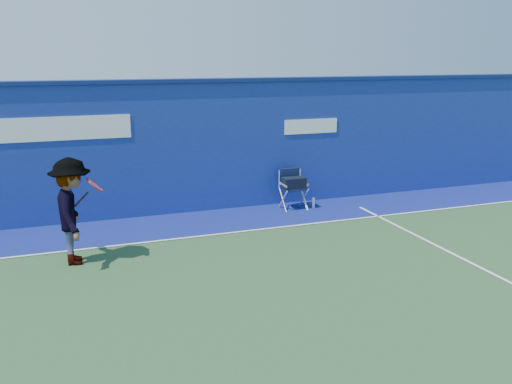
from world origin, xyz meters
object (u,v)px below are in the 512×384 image
object	(u,v)px
directors_chair_left	(293,196)
tennis_player	(73,211)
water_bottle	(313,203)
directors_chair_right	(293,194)

from	to	relation	value
directors_chair_left	tennis_player	world-z (taller)	tennis_player
directors_chair_left	tennis_player	distance (m)	5.44
directors_chair_left	water_bottle	size ratio (longest dim) A/B	3.78
directors_chair_left	directors_chair_right	world-z (taller)	directors_chair_left
directors_chair_left	water_bottle	distance (m)	0.53
directors_chair_left	directors_chair_right	xyz separation A→B (m)	(-0.02, -0.04, 0.06)
water_bottle	tennis_player	bearing A→B (deg)	-161.84
directors_chair_left	tennis_player	bearing A→B (deg)	-158.98
water_bottle	directors_chair_right	bearing A→B (deg)	170.14
directors_chair_right	water_bottle	world-z (taller)	directors_chair_right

